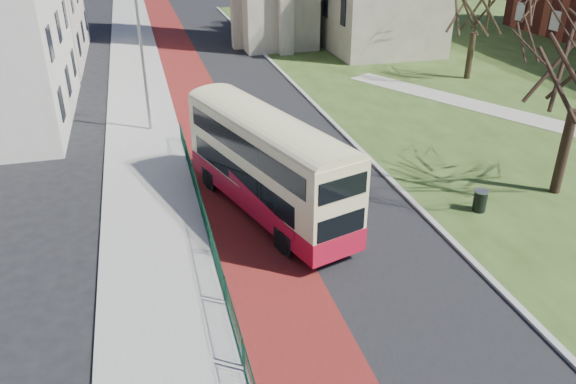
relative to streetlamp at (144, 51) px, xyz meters
name	(u,v)px	position (x,y,z in m)	size (l,w,h in m)	color
ground	(321,308)	(4.35, -18.00, -4.59)	(160.00, 160.00, 0.00)	black
road_carriageway	(246,111)	(5.85, 2.00, -4.59)	(9.00, 120.00, 0.01)	black
bus_lane	(203,115)	(3.15, 2.00, -4.59)	(3.40, 120.00, 0.01)	#591414
pavement_west	(141,119)	(-0.65, 2.00, -4.53)	(4.00, 120.00, 0.12)	gray
kerb_west	(174,116)	(1.35, 2.00, -4.53)	(0.25, 120.00, 0.13)	#999993
kerb_east	(306,96)	(10.45, 4.00, -4.53)	(0.25, 80.00, 0.13)	#999993
grass_green	(553,76)	(30.35, 4.00, -4.57)	(40.00, 80.00, 0.04)	#2D4418
pedestrian_railing	(212,243)	(1.40, -14.00, -4.04)	(0.07, 24.00, 1.12)	#0D3927
streetlamp	(144,51)	(0.00, 0.00, 0.00)	(2.13, 0.18, 8.00)	gray
bus	(267,161)	(4.14, -11.34, -2.20)	(5.19, 10.28, 4.20)	#A50F26
litter_bin	(480,201)	(12.82, -13.59, -4.07)	(0.69, 0.69, 0.96)	black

